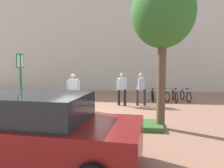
{
  "coord_description": "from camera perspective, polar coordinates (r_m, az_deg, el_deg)",
  "views": [
    {
      "loc": [
        2.4,
        -8.53,
        2.15
      ],
      "look_at": [
        0.93,
        2.4,
        1.11
      ],
      "focal_mm": 32.87,
      "sensor_mm": 36.0,
      "label": 1
    }
  ],
  "objects": [
    {
      "name": "parking_sign_post",
      "position": [
        8.21,
        -24.04,
        1.56
      ],
      "size": [
        0.08,
        0.36,
        2.57
      ],
      "color": "#2D7238",
      "rests_on": "ground"
    },
    {
      "name": "bollard_steel",
      "position": [
        11.64,
        7.1,
        -3.07
      ],
      "size": [
        0.16,
        0.16,
        0.9
      ],
      "primitive_type": "cylinder",
      "color": "#ADADB2",
      "rests_on": "ground"
    },
    {
      "name": "bike_at_sign",
      "position": [
        8.45,
        -23.55,
        -7.39
      ],
      "size": [
        1.61,
        0.64,
        0.86
      ],
      "color": "black",
      "rests_on": "ground"
    },
    {
      "name": "person_casual_tan",
      "position": [
        10.77,
        2.77,
        -0.85
      ],
      "size": [
        0.51,
        0.43,
        1.72
      ],
      "color": "black",
      "rests_on": "ground"
    },
    {
      "name": "tree_sidewalk",
      "position": [
        7.19,
        13.97,
        18.23
      ],
      "size": [
        2.06,
        2.06,
        4.96
      ],
      "color": "brown",
      "rests_on": "ground"
    },
    {
      "name": "planter_strip",
      "position": [
        7.76,
        -13.34,
        -10.25
      ],
      "size": [
        7.0,
        1.1,
        0.16
      ],
      "primitive_type": "cube",
      "color": "#336028",
      "rests_on": "ground"
    },
    {
      "name": "person_shirt_white",
      "position": [
        10.88,
        8.11,
        -0.84
      ],
      "size": [
        0.52,
        0.57,
        1.72
      ],
      "color": "#2D2D38",
      "rests_on": "ground"
    },
    {
      "name": "car_maroon_wagon",
      "position": [
        4.74,
        -20.14,
        -12.07
      ],
      "size": [
        4.4,
        2.24,
        1.54
      ],
      "color": "maroon",
      "rests_on": "ground"
    },
    {
      "name": "ground_plane",
      "position": [
        9.12,
        -7.89,
        -8.31
      ],
      "size": [
        60.0,
        60.0,
        0.0
      ],
      "primitive_type": "plane",
      "color": "#936651"
    },
    {
      "name": "person_shirt_blue",
      "position": [
        10.02,
        -10.69,
        -1.41
      ],
      "size": [
        0.56,
        0.38,
        1.72
      ],
      "color": "black",
      "rests_on": "ground"
    },
    {
      "name": "bike_rack_cluster",
      "position": [
        12.62,
        15.59,
        -3.04
      ],
      "size": [
        2.65,
        1.81,
        0.83
      ],
      "color": "#99999E",
      "rests_on": "ground"
    },
    {
      "name": "building_facade",
      "position": [
        17.77,
        -0.2,
        14.61
      ],
      "size": [
        28.0,
        1.2,
        10.0
      ],
      "primitive_type": "cube",
      "color": "beige",
      "rests_on": "ground"
    }
  ]
}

